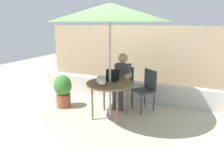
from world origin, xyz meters
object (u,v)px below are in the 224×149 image
object	(u,v)px
person_seated	(122,77)
laptop	(112,77)
cat	(101,80)
patio_umbrella	(110,12)
potted_plant_near_fence	(63,90)
chair_empty	(147,86)
patio_table	(110,86)
chair_occupied	(124,83)

from	to	relation	value
person_seated	laptop	distance (m)	0.45
laptop	cat	xyz separation A→B (m)	(-0.05, -0.38, 0.02)
patio_umbrella	potted_plant_near_fence	size ratio (longest dim) A/B	3.06
chair_empty	person_seated	bearing A→B (deg)	-172.74
patio_table	person_seated	xyz separation A→B (m)	(-0.00, 0.64, 0.03)
chair_empty	laptop	bearing A→B (deg)	-141.07
chair_occupied	cat	xyz separation A→B (m)	(-0.11, -0.97, 0.29)
patio_table	laptop	distance (m)	0.25
laptop	cat	size ratio (longest dim) A/B	0.53
potted_plant_near_fence	cat	bearing A→B (deg)	-12.09
patio_table	chair_occupied	size ratio (longest dim) A/B	1.07
laptop	cat	bearing A→B (deg)	-97.59
patio_umbrella	potted_plant_near_fence	world-z (taller)	patio_umbrella
chair_occupied	patio_umbrella	bearing A→B (deg)	-90.00
patio_umbrella	cat	size ratio (longest dim) A/B	3.92
person_seated	chair_empty	bearing A→B (deg)	7.26
chair_occupied	chair_empty	xyz separation A→B (m)	(0.57, -0.09, 0.00)
cat	potted_plant_near_fence	xyz separation A→B (m)	(-1.11, 0.24, -0.41)
chair_empty	person_seated	xyz separation A→B (m)	(-0.57, -0.07, 0.17)
patio_table	chair_occupied	bearing A→B (deg)	90.00
person_seated	potted_plant_near_fence	xyz separation A→B (m)	(-1.22, -0.58, -0.30)
person_seated	laptop	world-z (taller)	person_seated
chair_occupied	person_seated	bearing A→B (deg)	-90.00
chair_occupied	laptop	size ratio (longest dim) A/B	2.87
chair_occupied	potted_plant_near_fence	xyz separation A→B (m)	(-1.22, -0.74, -0.13)
patio_table	patio_umbrella	world-z (taller)	patio_umbrella
laptop	patio_umbrella	bearing A→B (deg)	-75.10
chair_occupied	cat	size ratio (longest dim) A/B	1.53
chair_empty	patio_table	bearing A→B (deg)	-128.51
patio_table	chair_occupied	world-z (taller)	chair_occupied
patio_umbrella	chair_empty	xyz separation A→B (m)	(0.57, 0.71, -1.56)
patio_table	potted_plant_near_fence	world-z (taller)	potted_plant_near_fence
laptop	chair_empty	bearing A→B (deg)	38.93
chair_occupied	person_seated	distance (m)	0.23
laptop	cat	world-z (taller)	laptop
patio_umbrella	cat	distance (m)	1.29
patio_umbrella	cat	bearing A→B (deg)	-121.76
patio_umbrella	cat	world-z (taller)	patio_umbrella
patio_umbrella	person_seated	distance (m)	1.54
patio_umbrella	chair_empty	world-z (taller)	patio_umbrella
person_seated	cat	bearing A→B (deg)	-97.47
patio_table	cat	xyz separation A→B (m)	(-0.11, -0.17, 0.15)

